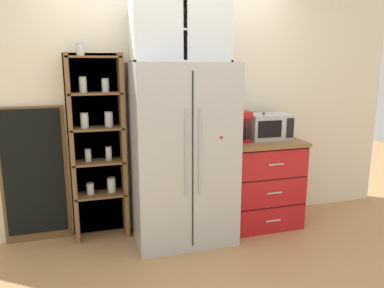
% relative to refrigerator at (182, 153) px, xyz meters
% --- Properties ---
extents(ground_plane, '(10.83, 10.83, 0.00)m').
position_rel_refrigerator_xyz_m(ground_plane, '(-0.00, -0.00, -0.85)').
color(ground_plane, tan).
extents(wall_back_cream, '(5.12, 0.10, 2.55)m').
position_rel_refrigerator_xyz_m(wall_back_cream, '(-0.00, 0.40, 0.42)').
color(wall_back_cream, silver).
rests_on(wall_back_cream, ground).
extents(refrigerator, '(0.94, 0.72, 1.70)m').
position_rel_refrigerator_xyz_m(refrigerator, '(0.00, 0.00, 0.00)').
color(refrigerator, '#B7BABF').
rests_on(refrigerator, ground).
extents(pantry_shelf_column, '(0.55, 0.28, 1.87)m').
position_rel_refrigerator_xyz_m(pantry_shelf_column, '(-0.76, 0.29, 0.08)').
color(pantry_shelf_column, brown).
rests_on(pantry_shelf_column, ground).
extents(counter_cabinet, '(0.78, 0.60, 0.92)m').
position_rel_refrigerator_xyz_m(counter_cabinet, '(0.88, 0.06, -0.39)').
color(counter_cabinet, red).
rests_on(counter_cabinet, ground).
extents(microwave, '(0.44, 0.33, 0.26)m').
position_rel_refrigerator_xyz_m(microwave, '(0.96, 0.11, 0.20)').
color(microwave, '#B7BABF').
rests_on(microwave, counter_cabinet).
extents(coffee_maker, '(0.17, 0.20, 0.31)m').
position_rel_refrigerator_xyz_m(coffee_maker, '(0.62, 0.07, 0.22)').
color(coffee_maker, red).
rests_on(coffee_maker, counter_cabinet).
extents(mug_red, '(0.11, 0.07, 0.08)m').
position_rel_refrigerator_xyz_m(mug_red, '(0.89, 0.02, 0.11)').
color(mug_red, red).
rests_on(mug_red, counter_cabinet).
extents(bottle_green, '(0.06, 0.06, 0.25)m').
position_rel_refrigerator_xyz_m(bottle_green, '(0.88, 0.10, 0.18)').
color(bottle_green, '#285B33').
rests_on(bottle_green, counter_cabinet).
extents(bottle_amber, '(0.06, 0.06, 0.28)m').
position_rel_refrigerator_xyz_m(bottle_amber, '(0.88, 0.06, 0.19)').
color(bottle_amber, brown).
rests_on(bottle_amber, counter_cabinet).
extents(upper_cabinet, '(0.90, 0.32, 0.56)m').
position_rel_refrigerator_xyz_m(upper_cabinet, '(-0.00, 0.05, 1.13)').
color(upper_cabinet, silver).
rests_on(upper_cabinet, refrigerator).
extents(chalkboard_menu, '(0.60, 0.04, 1.31)m').
position_rel_refrigerator_xyz_m(chalkboard_menu, '(-1.36, 0.33, -0.19)').
color(chalkboard_menu, brown).
rests_on(chalkboard_menu, ground).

